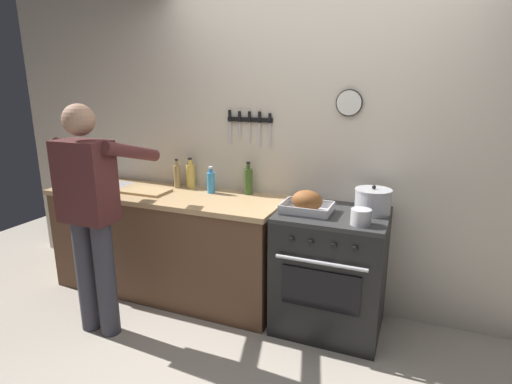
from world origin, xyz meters
TOP-DOWN VIEW (x-y plane):
  - wall_back at (0.00, 1.35)m, footprint 6.00×0.13m
  - counter_block at (-1.21, 0.99)m, footprint 2.03×0.65m
  - stove at (0.22, 0.99)m, footprint 0.76×0.67m
  - person_cook at (-1.33, 0.31)m, footprint 0.51×0.63m
  - roasting_pan at (0.04, 0.92)m, footprint 0.35×0.26m
  - stock_pot at (0.47, 1.09)m, footprint 0.25×0.25m
  - saucepan at (0.43, 0.80)m, footprint 0.13×0.13m
  - cutting_board at (-1.35, 0.94)m, footprint 0.36×0.24m
  - bottle_cooking_oil at (-1.08, 1.22)m, footprint 0.07×0.07m
  - bottle_vinegar at (-1.20, 1.18)m, footprint 0.06×0.06m
  - bottle_olive_oil at (-0.53, 1.22)m, footprint 0.07×0.07m
  - bottle_dish_soap at (-0.84, 1.14)m, footprint 0.07×0.07m

SIDE VIEW (x-z plane):
  - stove at x=0.22m, z-range 0.00..0.90m
  - counter_block at x=-1.21m, z-range 0.01..0.91m
  - cutting_board at x=-1.35m, z-range 0.90..0.92m
  - saucepan at x=0.43m, z-range 0.90..1.00m
  - person_cook at x=-1.33m, z-range 0.12..1.78m
  - roasting_pan at x=0.04m, z-range 0.89..1.05m
  - stock_pot at x=0.47m, z-range 0.89..1.09m
  - bottle_dish_soap at x=-0.84m, z-range 0.88..1.10m
  - bottle_vinegar at x=-1.20m, z-range 0.88..1.13m
  - bottle_cooking_oil at x=-1.08m, z-range 0.88..1.14m
  - bottle_olive_oil at x=-0.53m, z-range 0.88..1.15m
  - wall_back at x=0.00m, z-range 0.00..2.60m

